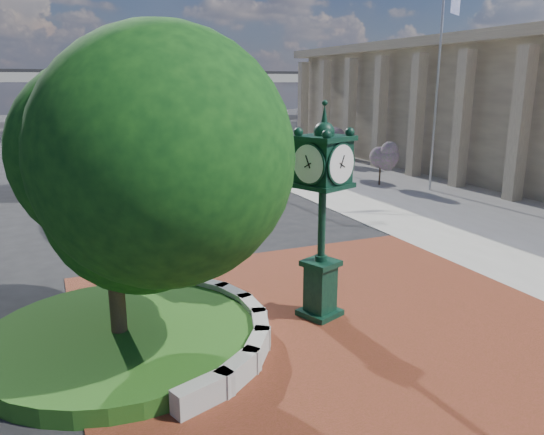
{
  "coord_description": "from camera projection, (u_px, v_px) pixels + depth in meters",
  "views": [
    {
      "loc": [
        -6.15,
        -11.47,
        5.84
      ],
      "look_at": [
        -0.6,
        1.5,
        2.24
      ],
      "focal_mm": 35.0,
      "sensor_mm": 36.0,
      "label": 1
    }
  ],
  "objects": [
    {
      "name": "tree_planter",
      "position": [
        108.0,
        186.0,
        11.17
      ],
      "size": [
        5.2,
        5.2,
        6.33
      ],
      "color": "#38281C",
      "rests_on": "ground"
    },
    {
      "name": "overpass",
      "position": [
        83.0,
        77.0,
        74.65
      ],
      "size": [
        90.0,
        12.0,
        7.5
      ],
      "color": "#9E9B93",
      "rests_on": "ground"
    },
    {
      "name": "post_clock",
      "position": [
        322.0,
        205.0,
        12.92
      ],
      "size": [
        1.38,
        1.38,
        5.36
      ],
      "color": "black",
      "rests_on": "ground"
    },
    {
      "name": "ground",
      "position": [
        315.0,
        310.0,
        14.0
      ],
      "size": [
        200.0,
        200.0,
        0.0
      ],
      "primitive_type": "plane",
      "color": "black",
      "rests_on": "ground"
    },
    {
      "name": "street_lamp_far",
      "position": [
        102.0,
        94.0,
        48.98
      ],
      "size": [
        1.86,
        0.33,
        8.27
      ],
      "color": "slate",
      "rests_on": "ground"
    },
    {
      "name": "parked_car",
      "position": [
        158.0,
        139.0,
        50.02
      ],
      "size": [
        2.55,
        4.39,
        1.41
      ],
      "primitive_type": "imported",
      "rotation": [
        0.0,
        0.0,
        -0.23
      ],
      "color": "#4C160A",
      "rests_on": "ground"
    },
    {
      "name": "shrub_far",
      "position": [
        331.0,
        141.0,
        39.78
      ],
      "size": [
        1.2,
        1.2,
        2.2
      ],
      "color": "#38281C",
      "rests_on": "ground"
    },
    {
      "name": "plaza",
      "position": [
        334.0,
        325.0,
        13.11
      ],
      "size": [
        12.0,
        12.0,
        0.04
      ],
      "primitive_type": "cube",
      "color": "#642E17",
      "rests_on": "ground"
    },
    {
      "name": "grass_bed",
      "position": [
        120.0,
        338.0,
        12.05
      ],
      "size": [
        6.1,
        6.1,
        0.4
      ],
      "primitive_type": "cylinder",
      "color": "#224714",
      "rests_on": "ground"
    },
    {
      "name": "shrub_near",
      "position": [
        381.0,
        158.0,
        30.61
      ],
      "size": [
        1.2,
        1.2,
        2.2
      ],
      "color": "#38281C",
      "rests_on": "ground"
    },
    {
      "name": "flagpole_b",
      "position": [
        437.0,
        89.0,
        28.23
      ],
      "size": [
        1.56,
        0.84,
        10.7
      ],
      "color": "silver",
      "rests_on": "ground"
    },
    {
      "name": "shrub_mid",
      "position": [
        346.0,
        151.0,
        34.0
      ],
      "size": [
        1.2,
        1.2,
        2.2
      ],
      "color": "#38281C",
      "rests_on": "ground"
    },
    {
      "name": "tree_street",
      "position": [
        88.0,
        134.0,
        27.71
      ],
      "size": [
        4.4,
        4.4,
        5.45
      ],
      "color": "#38281C",
      "rests_on": "ground"
    },
    {
      "name": "planter_wall",
      "position": [
        217.0,
        318.0,
        12.9
      ],
      "size": [
        2.96,
        6.77,
        0.54
      ],
      "color": "#9E9B93",
      "rests_on": "ground"
    },
    {
      "name": "street_lamp_near",
      "position": [
        199.0,
        92.0,
        37.5
      ],
      "size": [
        1.92,
        0.87,
        8.91
      ],
      "color": "slate",
      "rests_on": "ground"
    },
    {
      "name": "sidewalk",
      "position": [
        489.0,
        192.0,
        29.01
      ],
      "size": [
        20.0,
        50.0,
        0.04
      ],
      "primitive_type": "cube",
      "color": "#9E9B93",
      "rests_on": "ground"
    }
  ]
}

